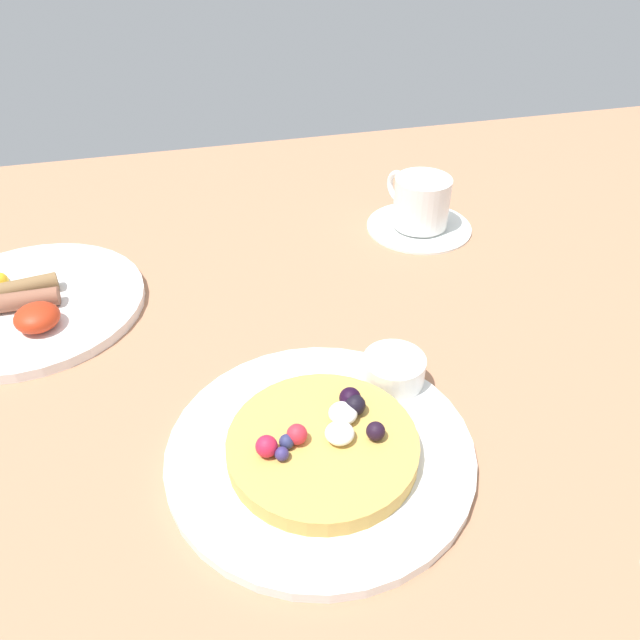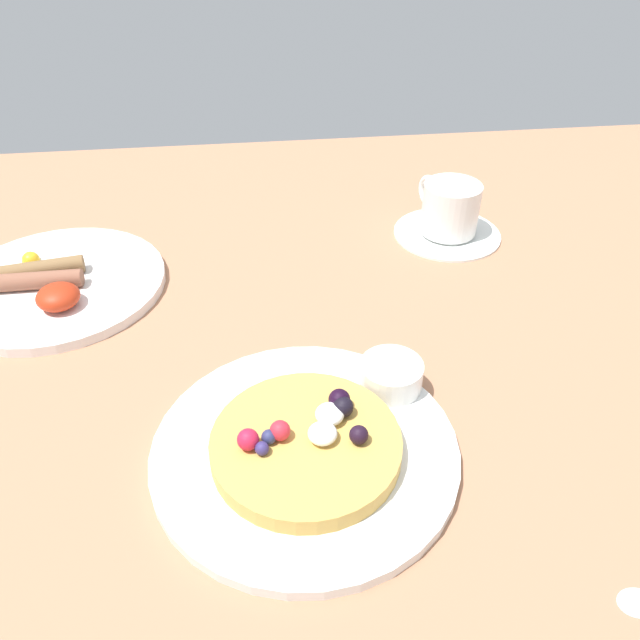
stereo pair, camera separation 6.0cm
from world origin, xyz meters
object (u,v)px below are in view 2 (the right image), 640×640
Objects in this scene: syrup_ramekin at (387,375)px; breakfast_plate at (53,285)px; coffee_saucer at (444,233)px; pancake_plate at (300,450)px; coffee_cup at (447,207)px.

syrup_ramekin is 0.24× the size of breakfast_plate.
breakfast_plate is 0.49m from coffee_saucer.
breakfast_plate reaches higher than coffee_saucer.
breakfast_plate is at bearing 132.86° from pancake_plate.
pancake_plate is at bearing -47.14° from breakfast_plate.
coffee_cup is (0.22, 0.35, 0.03)m from pancake_plate.
syrup_ramekin reaches higher than coffee_saucer.
syrup_ramekin reaches higher than breakfast_plate.
syrup_ramekin is (0.09, 0.06, 0.02)m from pancake_plate.
pancake_plate is 0.11m from syrup_ramekin.
coffee_saucer is (0.22, 0.35, -0.00)m from pancake_plate.
coffee_saucer is 1.36× the size of coffee_cup.
coffee_saucer is (0.48, 0.07, -0.00)m from breakfast_plate.
coffee_saucer is at bearing 7.84° from breakfast_plate.
coffee_saucer is at bearing -69.35° from coffee_cup.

